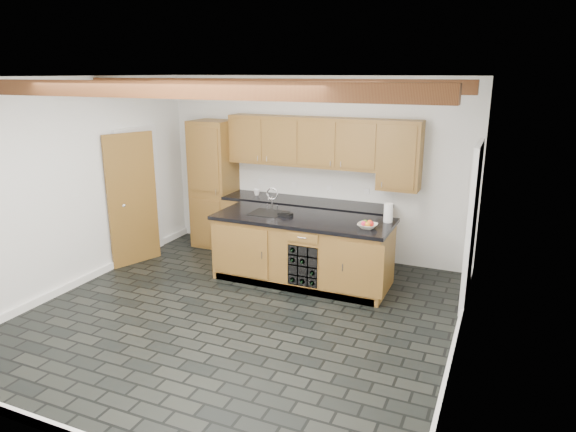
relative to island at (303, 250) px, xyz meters
The scene contains 10 objects.
ground 1.40m from the island, 103.43° to the right, with size 5.00×5.00×0.00m, color black.
room_shell 1.36m from the island, 117.47° to the right, with size 5.01×5.00×5.00m.
back_cabinetry 1.28m from the island, 125.61° to the left, with size 3.65×0.62×2.20m.
island is the anchor object (origin of this frame).
faucet 0.75m from the island, behind, with size 0.45×0.40×0.34m.
kitchen_scale 0.56m from the island, behind, with size 0.21×0.14×0.06m.
fruit_bowl 1.07m from the island, ahead, with size 0.25×0.25×0.06m, color beige.
fruit_cluster 1.08m from the island, ahead, with size 0.16×0.17×0.07m.
paper_towel 1.28m from the island, 12.53° to the left, with size 0.12×0.12×0.25m, color white.
mug 1.59m from the island, 141.64° to the left, with size 0.10×0.10×0.10m, color white.
Camera 1 is at (2.80, -4.98, 2.84)m, focal length 32.00 mm.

